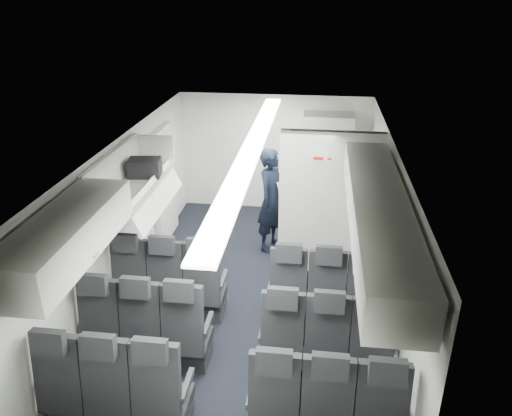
% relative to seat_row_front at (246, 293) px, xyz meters
% --- Properties ---
extents(cabin_shell, '(3.41, 6.01, 2.16)m').
position_rel_seat_row_front_xyz_m(cabin_shell, '(0.00, 0.53, 0.72)').
color(cabin_shell, black).
rests_on(cabin_shell, ground).
extents(seat_row_front, '(3.33, 0.56, 1.24)m').
position_rel_seat_row_front_xyz_m(seat_row_front, '(0.00, 0.00, 0.00)').
color(seat_row_front, black).
rests_on(seat_row_front, cabin_shell).
extents(seat_row_mid, '(3.33, 0.56, 1.24)m').
position_rel_seat_row_front_xyz_m(seat_row_mid, '(0.00, -0.90, 0.00)').
color(seat_row_mid, black).
rests_on(seat_row_mid, cabin_shell).
extents(seat_row_rear, '(3.33, 0.56, 1.24)m').
position_rel_seat_row_front_xyz_m(seat_row_rear, '(0.00, -1.80, 0.00)').
color(seat_row_rear, black).
rests_on(seat_row_rear, cabin_shell).
extents(overhead_bin_left_rear, '(0.53, 1.80, 0.40)m').
position_rel_seat_row_front_xyz_m(overhead_bin_left_rear, '(-1.40, -1.47, 1.46)').
color(overhead_bin_left_rear, silver).
rests_on(overhead_bin_left_rear, cabin_shell).
extents(overhead_bin_left_front_open, '(0.64, 1.70, 0.72)m').
position_rel_seat_row_front_xyz_m(overhead_bin_left_front_open, '(-1.44, 0.28, 1.33)').
color(overhead_bin_left_front_open, '#9E9E93').
rests_on(overhead_bin_left_front_open, cabin_shell).
extents(overhead_bin_right_rear, '(0.53, 1.80, 0.40)m').
position_rel_seat_row_front_xyz_m(overhead_bin_right_rear, '(1.40, -1.47, 1.46)').
color(overhead_bin_right_rear, silver).
rests_on(overhead_bin_right_rear, cabin_shell).
extents(overhead_bin_right_front, '(0.53, 1.70, 0.40)m').
position_rel_seat_row_front_xyz_m(overhead_bin_right_front, '(1.40, 0.28, 1.46)').
color(overhead_bin_right_front, silver).
rests_on(overhead_bin_right_front, cabin_shell).
extents(bulkhead_partition, '(1.40, 0.15, 2.13)m').
position_rel_seat_row_front_xyz_m(bulkhead_partition, '(0.98, 1.33, 0.67)').
color(bulkhead_partition, silver).
rests_on(bulkhead_partition, cabin_shell).
extents(galley_unit, '(0.85, 0.52, 1.90)m').
position_rel_seat_row_front_xyz_m(galley_unit, '(0.95, 3.25, 0.55)').
color(galley_unit, '#939399').
rests_on(galley_unit, cabin_shell).
extents(boarding_door, '(0.12, 1.27, 1.86)m').
position_rel_seat_row_front_xyz_m(boarding_door, '(-1.64, 2.09, 0.55)').
color(boarding_door, silver).
rests_on(boarding_door, cabin_shell).
extents(flight_attendant, '(0.61, 0.72, 1.67)m').
position_rel_seat_row_front_xyz_m(flight_attendant, '(0.11, 1.96, 0.43)').
color(flight_attendant, black).
rests_on(flight_attendant, ground).
extents(carry_on_bag, '(0.43, 0.33, 0.24)m').
position_rel_seat_row_front_xyz_m(carry_on_bag, '(-1.37, 0.58, 1.38)').
color(carry_on_bag, black).
rests_on(carry_on_bag, overhead_bin_left_front_open).
extents(papers, '(0.20, 0.04, 0.14)m').
position_rel_seat_row_front_xyz_m(papers, '(0.30, 1.91, 0.70)').
color(papers, white).
rests_on(papers, flight_attendant).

